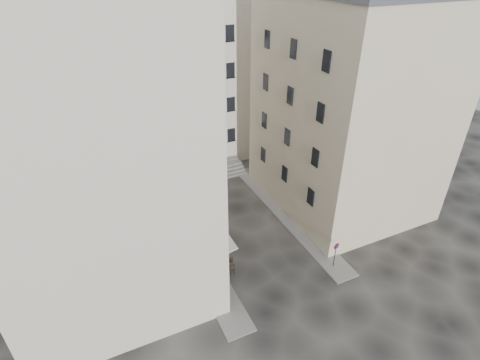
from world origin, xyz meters
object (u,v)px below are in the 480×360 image
bistro_table_b (225,262)px  pedestrian (212,239)px  bistro_table_a (226,270)px  no_parking_sign (336,250)px

bistro_table_b → pedestrian: pedestrian is taller
bistro_table_a → bistro_table_b: 0.89m
no_parking_sign → bistro_table_b: 8.29m
bistro_table_b → no_parking_sign: bearing=-25.6°
bistro_table_a → pedestrian: (0.21, 3.34, 0.33)m
bistro_table_a → bistro_table_b: bearing=69.4°
pedestrian → no_parking_sign: bearing=99.6°
no_parking_sign → pedestrian: size_ratio=1.45×
no_parking_sign → bistro_table_b: no_parking_sign is taller
no_parking_sign → bistro_table_b: size_ratio=1.99×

